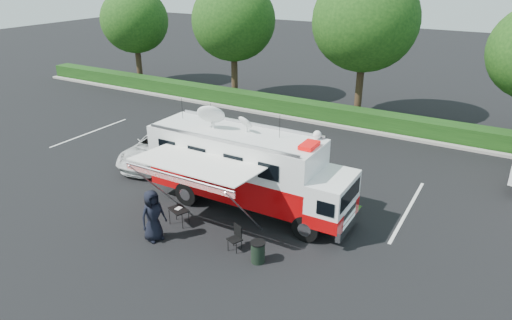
{
  "coord_description": "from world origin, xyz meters",
  "views": [
    {
      "loc": [
        8.21,
        -13.65,
        8.96
      ],
      "look_at": [
        0.0,
        0.5,
        1.9
      ],
      "focal_mm": 32.0,
      "sensor_mm": 36.0,
      "label": 1
    }
  ],
  "objects": [
    {
      "name": "folding_table",
      "position": [
        -1.65,
        -2.35,
        0.58
      ],
      "size": [
        0.88,
        0.77,
        0.63
      ],
      "color": "black",
      "rests_on": "ground_plane"
    },
    {
      "name": "back_border",
      "position": [
        1.14,
        12.9,
        5.0
      ],
      "size": [
        60.0,
        6.14,
        8.87
      ],
      "color": "#9E998E",
      "rests_on": "ground_plane"
    },
    {
      "name": "folding_chair",
      "position": [
        1.04,
        -2.63,
        0.51
      ],
      "size": [
        0.54,
        0.57,
        0.87
      ],
      "color": "black",
      "rests_on": "ground_plane"
    },
    {
      "name": "ground_plane",
      "position": [
        0.0,
        0.0,
        0.0
      ],
      "size": [
        120.0,
        120.0,
        0.0
      ],
      "primitive_type": "plane",
      "color": "black",
      "rests_on": "ground"
    },
    {
      "name": "trash_bin",
      "position": [
        2.05,
        -2.92,
        0.38
      ],
      "size": [
        0.5,
        0.5,
        0.75
      ],
      "color": "black",
      "rests_on": "ground_plane"
    },
    {
      "name": "command_truck",
      "position": [
        -0.07,
        -0.0,
        1.69
      ],
      "size": [
        8.23,
        2.27,
        3.95
      ],
      "color": "black",
      "rests_on": "ground_plane"
    },
    {
      "name": "person",
      "position": [
        -1.75,
        -3.59,
        0.0
      ],
      "size": [
        0.83,
        1.06,
        1.91
      ],
      "primitive_type": "imported",
      "rotation": [
        0.0,
        0.0,
        1.3
      ],
      "color": "black",
      "rests_on": "ground_plane"
    },
    {
      "name": "white_suv",
      "position": [
        -6.23,
        1.84,
        0.0
      ],
      "size": [
        3.16,
        5.35,
        1.39
      ],
      "primitive_type": "imported",
      "rotation": [
        0.0,
        0.0,
        0.18
      ],
      "color": "silver",
      "rests_on": "ground_plane"
    },
    {
      "name": "awning",
      "position": [
        -0.81,
        -2.36,
        2.54
      ],
      "size": [
        4.49,
        2.34,
        2.72
      ],
      "color": "white",
      "rests_on": "ground_plane"
    },
    {
      "name": "stall_lines",
      "position": [
        -0.5,
        3.0,
        0.0
      ],
      "size": [
        24.12,
        5.5,
        0.01
      ],
      "color": "silver",
      "rests_on": "ground_plane"
    }
  ]
}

